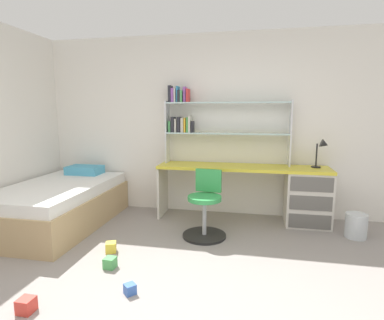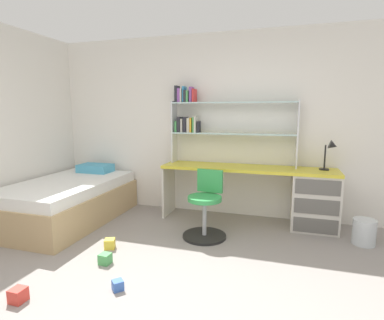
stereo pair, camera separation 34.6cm
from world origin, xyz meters
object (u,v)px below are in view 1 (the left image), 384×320
desk (289,192)px  swivel_chair (205,211)px  toy_block_blue_2 (130,289)px  toy_block_red_3 (26,305)px  waste_bin (356,226)px  bookshelf_hutch (207,118)px  desk_lamp (322,149)px  toy_block_green_0 (110,263)px  bed_platform (59,204)px  toy_block_yellow_1 (111,247)px

desk → swivel_chair: bearing=-147.5°
toy_block_blue_2 → toy_block_red_3: bearing=-150.7°
toy_block_red_3 → toy_block_blue_2: bearing=29.3°
waste_bin → swivel_chair: bearing=-170.2°
bookshelf_hutch → swivel_chair: size_ratio=2.18×
waste_bin → toy_block_blue_2: (-2.18, -1.62, -0.10)m
desk_lamp → swivel_chair: desk_lamp is taller
toy_block_green_0 → desk: bearing=41.8°
bookshelf_hutch → bed_platform: bookshelf_hutch is taller
swivel_chair → toy_block_yellow_1: (-0.91, -0.64, -0.26)m
desk → bed_platform: desk is taller
toy_block_yellow_1 → toy_block_green_0: bearing=-65.4°
desk → toy_block_yellow_1: (-1.94, -1.29, -0.37)m
bookshelf_hutch → desk_lamp: bearing=-3.7°
desk_lamp → toy_block_yellow_1: (-2.33, -1.33, -0.96)m
toy_block_yellow_1 → toy_block_red_3: 1.07m
desk → toy_block_blue_2: (-1.44, -1.97, -0.38)m
bookshelf_hutch → desk: bearing=-6.9°
desk_lamp → toy_block_blue_2: 2.89m
toy_block_yellow_1 → desk_lamp: bearing=29.7°
bookshelf_hutch → swivel_chair: bearing=-82.5°
desk → toy_block_blue_2: desk is taller
bed_platform → toy_block_green_0: bed_platform is taller
waste_bin → bed_platform: bearing=-175.1°
swivel_chair → waste_bin: size_ratio=2.73×
toy_block_blue_2 → bookshelf_hutch: bearing=81.6°
waste_bin → toy_block_green_0: waste_bin is taller
waste_bin → toy_block_blue_2: size_ratio=3.40×
desk → desk_lamp: desk_lamp is taller
swivel_chair → toy_block_blue_2: 1.41m
waste_bin → toy_block_blue_2: bearing=-143.4°
bed_platform → toy_block_red_3: bearing=-62.5°
desk → desk_lamp: size_ratio=5.97×
desk_lamp → waste_bin: desk_lamp is taller
waste_bin → toy_block_blue_2: 2.72m
swivel_chair → toy_block_green_0: (-0.77, -0.95, -0.26)m
desk_lamp → bed_platform: size_ratio=0.20×
desk → toy_block_blue_2: bearing=-126.2°
bed_platform → toy_block_yellow_1: size_ratio=17.51×
swivel_chair → toy_block_red_3: bearing=-122.6°
toy_block_green_0 → toy_block_blue_2: (0.35, -0.36, -0.01)m
bookshelf_hutch → toy_block_yellow_1: size_ratio=16.11×
toy_block_yellow_1 → toy_block_red_3: (-0.16, -1.05, 0.00)m
desk_lamp → toy_block_green_0: desk_lamp is taller
bookshelf_hutch → toy_block_blue_2: bookshelf_hutch is taller
toy_block_yellow_1 → toy_block_red_3: bearing=-98.9°
bookshelf_hutch → bed_platform: size_ratio=0.92×
waste_bin → desk: bearing=154.6°
desk → toy_block_red_3: 3.17m
bed_platform → swivel_chair: bearing=0.4°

